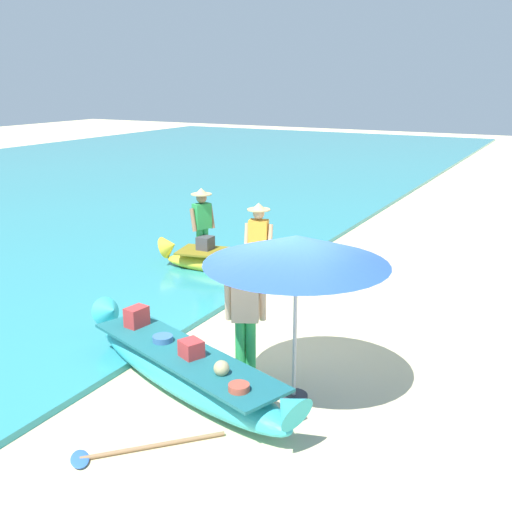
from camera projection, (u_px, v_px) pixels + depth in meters
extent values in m
plane|color=beige|center=(272.00, 361.00, 8.99)|extent=(80.00, 80.00, 0.00)
cube|color=teal|center=(31.00, 192.00, 21.94)|extent=(24.00, 56.00, 0.10)
ellipsoid|color=#33B2BC|center=(185.00, 372.00, 8.09)|extent=(3.97, 2.03, 0.52)
cone|color=#33B2BC|center=(288.00, 407.00, 6.65)|extent=(0.55, 0.57, 0.53)
cone|color=#33B2BC|center=(110.00, 311.00, 9.37)|extent=(0.55, 0.57, 0.53)
cube|color=#1C6267|center=(184.00, 354.00, 8.02)|extent=(3.38, 1.84, 0.04)
cube|color=#B73333|center=(137.00, 317.00, 8.85)|extent=(0.27, 0.35, 0.30)
cylinder|color=#386699|center=(163.00, 339.00, 8.36)|extent=(0.28, 0.28, 0.10)
cube|color=#B73333|center=(191.00, 349.00, 7.89)|extent=(0.35, 0.34, 0.24)
sphere|color=tan|center=(221.00, 368.00, 7.42)|extent=(0.19, 0.19, 0.19)
cylinder|color=#B74C38|center=(239.00, 388.00, 7.04)|extent=(0.25, 0.25, 0.10)
ellipsoid|color=yellow|center=(256.00, 266.00, 12.70)|extent=(4.05, 1.58, 0.47)
cone|color=yellow|center=(350.00, 261.00, 12.09)|extent=(0.51, 0.55, 0.55)
cone|color=yellow|center=(170.00, 246.00, 13.14)|extent=(0.51, 0.55, 0.55)
cube|color=olive|center=(256.00, 255.00, 12.63)|extent=(3.43, 1.47, 0.04)
cube|color=#424247|center=(205.00, 243.00, 12.97)|extent=(0.30, 0.32, 0.30)
cylinder|color=silver|center=(235.00, 251.00, 12.77)|extent=(0.28, 0.28, 0.10)
cylinder|color=#B74C38|center=(267.00, 250.00, 12.57)|extent=(0.19, 0.19, 0.26)
cylinder|color=green|center=(262.00, 268.00, 11.93)|extent=(0.14, 0.14, 0.86)
cylinder|color=green|center=(255.00, 268.00, 11.96)|extent=(0.14, 0.14, 0.86)
cube|color=gold|center=(259.00, 233.00, 11.75)|extent=(0.40, 0.30, 0.53)
cylinder|color=tan|center=(270.00, 237.00, 11.70)|extent=(0.13, 0.20, 0.48)
cylinder|color=tan|center=(247.00, 235.00, 11.80)|extent=(0.13, 0.20, 0.48)
sphere|color=tan|center=(259.00, 214.00, 11.65)|extent=(0.22, 0.22, 0.22)
cylinder|color=tan|center=(259.00, 210.00, 11.62)|extent=(0.44, 0.44, 0.02)
cone|color=tan|center=(259.00, 206.00, 11.60)|extent=(0.26, 0.26, 0.12)
cylinder|color=green|center=(240.00, 351.00, 8.30)|extent=(0.14, 0.14, 0.89)
cylinder|color=green|center=(251.00, 351.00, 8.29)|extent=(0.14, 0.14, 0.89)
cube|color=beige|center=(245.00, 299.00, 8.08)|extent=(0.42, 0.35, 0.61)
cylinder|color=beige|center=(228.00, 301.00, 8.13)|extent=(0.17, 0.22, 0.56)
cylinder|color=beige|center=(263.00, 302.00, 8.11)|extent=(0.17, 0.22, 0.56)
sphere|color=beige|center=(245.00, 268.00, 7.97)|extent=(0.22, 0.22, 0.22)
cylinder|color=green|center=(205.00, 248.00, 13.24)|extent=(0.14, 0.14, 0.90)
cylinder|color=green|center=(200.00, 249.00, 13.16)|extent=(0.14, 0.14, 0.90)
cube|color=green|center=(202.00, 216.00, 13.00)|extent=(0.35, 0.42, 0.54)
cylinder|color=#9E7051|center=(211.00, 217.00, 13.14)|extent=(0.21, 0.16, 0.49)
cylinder|color=#9E7051|center=(193.00, 220.00, 12.86)|extent=(0.21, 0.16, 0.49)
sphere|color=#9E7051|center=(201.00, 198.00, 12.89)|extent=(0.22, 0.22, 0.22)
cylinder|color=tan|center=(201.00, 194.00, 12.87)|extent=(0.44, 0.44, 0.02)
cone|color=tan|center=(201.00, 191.00, 12.85)|extent=(0.26, 0.26, 0.12)
cylinder|color=#B7B7BC|center=(295.00, 321.00, 7.64)|extent=(0.05, 0.05, 2.16)
cone|color=blue|center=(296.00, 250.00, 7.38)|extent=(2.28, 2.28, 0.36)
cylinder|color=#333338|center=(294.00, 397.00, 7.93)|extent=(0.36, 0.36, 0.06)
cylinder|color=#8E6B47|center=(154.00, 446.00, 6.88)|extent=(1.16, 1.20, 0.05)
ellipsoid|color=#2D60B7|center=(80.00, 459.00, 6.64)|extent=(0.40, 0.39, 0.03)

